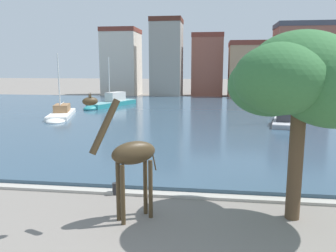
# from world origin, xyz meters

# --- Properties ---
(harbor_water) EXTENTS (83.25, 44.74, 0.28)m
(harbor_water) POSITION_xyz_m (0.00, 30.97, 0.14)
(harbor_water) COLOR #334C60
(harbor_water) RESTS_ON ground
(quay_edge_coping) EXTENTS (83.25, 0.50, 0.12)m
(quay_edge_coping) POSITION_xyz_m (0.00, 8.35, 0.06)
(quay_edge_coping) COLOR #ADA89E
(quay_edge_coping) RESTS_ON ground
(giraffe_statue) EXTENTS (2.23, 1.91, 4.52)m
(giraffe_statue) POSITION_xyz_m (-0.67, 5.98, 2.31)
(giraffe_statue) COLOR #42331E
(giraffe_statue) RESTS_ON ground
(sailboat_teal) EXTENTS (4.83, 9.63, 6.53)m
(sailboat_teal) POSITION_xyz_m (-11.17, 37.14, 0.65)
(sailboat_teal) COLOR teal
(sailboat_teal) RESTS_ON ground
(sailboat_white) EXTENTS (4.18, 8.52, 6.60)m
(sailboat_white) POSITION_xyz_m (-13.23, 27.20, 0.49)
(sailboat_white) COLOR white
(sailboat_white) RESTS_ON ground
(sailboat_grey) EXTENTS (3.17, 7.27, 7.72)m
(sailboat_grey) POSITION_xyz_m (8.41, 26.33, 0.50)
(sailboat_grey) COLOR #939399
(sailboat_grey) RESTS_ON ground
(sailboat_green) EXTENTS (2.76, 7.99, 8.51)m
(sailboat_green) POSITION_xyz_m (9.12, 39.80, 0.56)
(sailboat_green) COLOR #236B42
(sailboat_green) RESTS_ON ground
(shade_tree) EXTENTS (5.23, 4.63, 6.47)m
(shade_tree) POSITION_xyz_m (5.00, 6.81, 4.84)
(shade_tree) COLOR brown
(shade_tree) RESTS_ON ground
(mooring_bollard) EXTENTS (0.24, 0.24, 0.50)m
(mooring_bollard) POSITION_xyz_m (-1.91, 8.20, 0.25)
(mooring_bollard) COLOR #232326
(mooring_bollard) RESTS_ON ground
(townhouse_wide_warehouse) EXTENTS (6.53, 7.05, 12.34)m
(townhouse_wide_warehouse) POSITION_xyz_m (-15.39, 58.40, 6.19)
(townhouse_wide_warehouse) COLOR beige
(townhouse_wide_warehouse) RESTS_ON ground
(townhouse_tall_gabled) EXTENTS (5.45, 5.46, 13.64)m
(townhouse_tall_gabled) POSITION_xyz_m (-6.40, 55.50, 6.83)
(townhouse_tall_gabled) COLOR gray
(townhouse_tall_gabled) RESTS_ON ground
(townhouse_narrow_midrow) EXTENTS (5.68, 5.23, 11.25)m
(townhouse_narrow_midrow) POSITION_xyz_m (0.73, 58.42, 5.64)
(townhouse_narrow_midrow) COLOR #8E5142
(townhouse_narrow_midrow) RESTS_ON ground
(townhouse_end_terrace) EXTENTS (8.00, 7.45, 9.66)m
(townhouse_end_terrace) POSITION_xyz_m (8.47, 56.88, 4.84)
(townhouse_end_terrace) COLOR tan
(townhouse_end_terrace) RESTS_ON ground
(townhouse_corner_house) EXTENTS (8.78, 6.71, 12.48)m
(townhouse_corner_house) POSITION_xyz_m (16.39, 55.53, 6.25)
(townhouse_corner_house) COLOR #8E5142
(townhouse_corner_house) RESTS_ON ground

